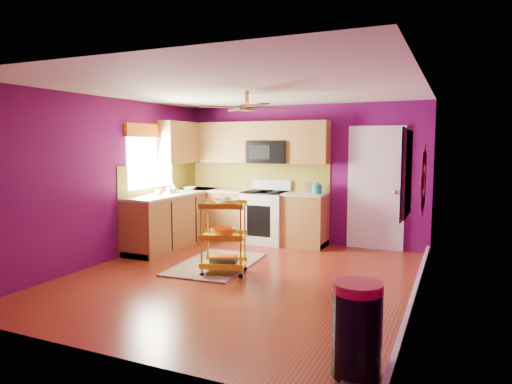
% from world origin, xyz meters
% --- Properties ---
extents(ground, '(5.00, 5.00, 0.00)m').
position_xyz_m(ground, '(0.00, 0.00, 0.00)').
color(ground, maroon).
rests_on(ground, ground).
extents(room_envelope, '(4.54, 5.04, 2.52)m').
position_xyz_m(room_envelope, '(0.03, 0.00, 1.63)').
color(room_envelope, '#580A4E').
rests_on(room_envelope, ground).
extents(lower_cabinets, '(2.81, 2.31, 0.94)m').
position_xyz_m(lower_cabinets, '(-1.35, 1.82, 0.43)').
color(lower_cabinets, brown).
rests_on(lower_cabinets, ground).
extents(electric_range, '(0.76, 0.66, 1.13)m').
position_xyz_m(electric_range, '(-0.55, 2.17, 0.48)').
color(electric_range, white).
rests_on(electric_range, ground).
extents(upper_cabinetry, '(2.80, 2.30, 1.26)m').
position_xyz_m(upper_cabinetry, '(-1.24, 2.17, 1.80)').
color(upper_cabinetry, brown).
rests_on(upper_cabinetry, ground).
extents(left_window, '(0.08, 1.35, 1.08)m').
position_xyz_m(left_window, '(-2.22, 1.05, 1.74)').
color(left_window, white).
rests_on(left_window, ground).
extents(panel_door, '(0.95, 0.11, 2.15)m').
position_xyz_m(panel_door, '(1.35, 2.47, 1.02)').
color(panel_door, white).
rests_on(panel_door, ground).
extents(right_wall_art, '(0.04, 2.74, 1.04)m').
position_xyz_m(right_wall_art, '(2.23, -0.34, 1.44)').
color(right_wall_art, black).
rests_on(right_wall_art, ground).
extents(ceiling_fan, '(1.01, 1.01, 0.26)m').
position_xyz_m(ceiling_fan, '(0.00, 0.20, 2.29)').
color(ceiling_fan, '#BF8C3F').
rests_on(ceiling_fan, ground).
extents(shag_rug, '(1.14, 1.73, 0.02)m').
position_xyz_m(shag_rug, '(-0.62, 0.45, 0.01)').
color(shag_rug, '#331B11').
rests_on(shag_rug, ground).
extents(rolling_cart, '(0.70, 0.59, 1.09)m').
position_xyz_m(rolling_cart, '(-0.29, 0.08, 0.56)').
color(rolling_cart, gold).
rests_on(rolling_cart, ground).
extents(trash_can, '(0.47, 0.48, 0.74)m').
position_xyz_m(trash_can, '(1.96, -1.97, 0.37)').
color(trash_can, black).
rests_on(trash_can, ground).
extents(teal_kettle, '(0.18, 0.18, 0.21)m').
position_xyz_m(teal_kettle, '(0.39, 2.21, 1.02)').
color(teal_kettle, '#128C80').
rests_on(teal_kettle, lower_cabinets).
extents(toaster, '(0.22, 0.15, 0.18)m').
position_xyz_m(toaster, '(0.31, 2.22, 1.03)').
color(toaster, beige).
rests_on(toaster, lower_cabinets).
extents(soap_bottle_a, '(0.08, 0.08, 0.17)m').
position_xyz_m(soap_bottle_a, '(-1.93, 1.15, 1.02)').
color(soap_bottle_a, '#EA3F72').
rests_on(soap_bottle_a, lower_cabinets).
extents(soap_bottle_b, '(0.13, 0.13, 0.17)m').
position_xyz_m(soap_bottle_b, '(-1.94, 1.29, 1.02)').
color(soap_bottle_b, white).
rests_on(soap_bottle_b, lower_cabinets).
extents(counter_dish, '(0.23, 0.23, 0.06)m').
position_xyz_m(counter_dish, '(-1.99, 1.90, 0.97)').
color(counter_dish, white).
rests_on(counter_dish, lower_cabinets).
extents(counter_cup, '(0.12, 0.12, 0.10)m').
position_xyz_m(counter_cup, '(-1.97, 0.92, 0.99)').
color(counter_cup, white).
rests_on(counter_cup, lower_cabinets).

